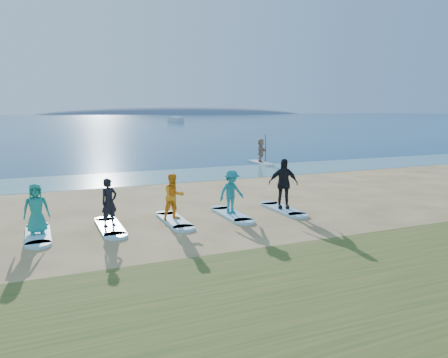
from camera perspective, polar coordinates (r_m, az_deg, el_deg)
name	(u,v)px	position (r m, az deg, el deg)	size (l,w,h in m)	color
ground	(225,221)	(14.80, 0.14, -5.54)	(600.00, 600.00, 0.00)	tan
shallow_water	(150,177)	(24.60, -9.68, 0.25)	(600.00, 600.00, 0.00)	teal
ocean	(51,119)	(173.26, -21.69, 7.25)	(600.00, 600.00, 0.00)	navy
island_ridge	(181,114)	(328.95, -5.64, 8.43)	(220.00, 56.00, 18.00)	slate
paddleboard	(261,163)	(30.37, 4.83, 2.12)	(0.70, 3.00, 0.12)	silver
paddleboarder	(261,150)	(30.27, 4.85, 3.75)	(1.50, 0.48, 1.62)	tan
boat_offshore_b	(176,122)	(127.08, -6.32, 7.38)	(2.11, 5.39, 1.50)	silver
surfboard_0	(38,235)	(14.23, -23.12, -6.71)	(0.70, 2.20, 0.09)	#A4E5FF
student_0	(36,209)	(14.04, -23.33, -3.58)	(0.73, 0.48, 1.50)	teal
surfboard_1	(110,227)	(14.37, -14.65, -6.11)	(0.70, 2.20, 0.09)	#A4E5FF
student_1	(109,202)	(14.18, -14.78, -2.97)	(0.55, 0.36, 1.52)	black
surfboard_2	(174,221)	(14.81, -6.53, -5.41)	(0.70, 2.20, 0.09)	#A4E5FF
student_2	(174,197)	(14.63, -6.59, -2.30)	(0.75, 0.59, 1.55)	orange
surfboard_3	(231,215)	(15.53, 0.96, -4.67)	(0.70, 2.20, 0.09)	#A4E5FF
student_3	(231,192)	(15.36, 0.97, -1.70)	(1.00, 0.57, 1.55)	teal
surfboard_4	(283,209)	(16.49, 7.67, -3.93)	(0.70, 2.20, 0.09)	#A4E5FF
student_4	(283,184)	(16.30, 7.74, -0.59)	(1.09, 0.45, 1.86)	black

